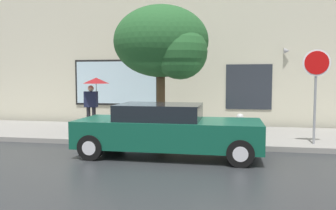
{
  "coord_description": "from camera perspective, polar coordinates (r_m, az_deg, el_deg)",
  "views": [
    {
      "loc": [
        1.72,
        -8.67,
        2.02
      ],
      "look_at": [
        -0.23,
        1.8,
        1.2
      ],
      "focal_mm": 36.33,
      "sensor_mm": 36.0,
      "label": 1
    }
  ],
  "objects": [
    {
      "name": "stop_sign",
      "position": [
        10.51,
        23.58,
        4.25
      ],
      "size": [
        0.76,
        0.1,
        2.7
      ],
      "color": "gray",
      "rests_on": "sidewalk"
    },
    {
      "name": "ground_plane",
      "position": [
        9.06,
        -0.64,
        -8.48
      ],
      "size": [
        60.0,
        60.0,
        0.0
      ],
      "primitive_type": "plane",
      "color": "#282B2D"
    },
    {
      "name": "street_tree",
      "position": [
        10.87,
        -0.58,
        10.22
      ],
      "size": [
        3.03,
        2.58,
        4.2
      ],
      "color": "#4C3823",
      "rests_on": "sidewalk"
    },
    {
      "name": "fire_hydrant",
      "position": [
        10.77,
        11.98,
        -3.57
      ],
      "size": [
        0.3,
        0.44,
        0.8
      ],
      "color": "white",
      "rests_on": "sidewalk"
    },
    {
      "name": "sidewalk",
      "position": [
        11.95,
        2.16,
        -4.96
      ],
      "size": [
        20.0,
        4.0,
        0.15
      ],
      "primitive_type": "cube",
      "color": "gray",
      "rests_on": "ground"
    },
    {
      "name": "pedestrian_with_umbrella",
      "position": [
        12.85,
        -12.25,
        2.73
      ],
      "size": [
        0.97,
        0.97,
        1.92
      ],
      "color": "black",
      "rests_on": "sidewalk"
    },
    {
      "name": "building_facade",
      "position": [
        14.35,
        3.57,
        10.23
      ],
      "size": [
        20.0,
        0.67,
        7.0
      ],
      "color": "beige",
      "rests_on": "ground"
    },
    {
      "name": "parked_car",
      "position": [
        8.92,
        -0.17,
        -4.19
      ],
      "size": [
        4.75,
        1.88,
        1.37
      ],
      "color": "#0F4C38",
      "rests_on": "ground"
    }
  ]
}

